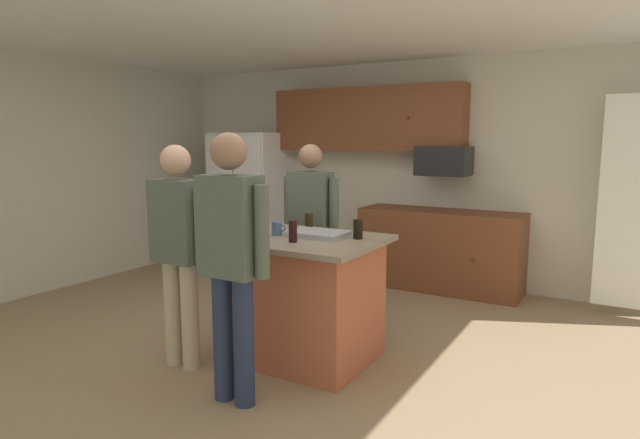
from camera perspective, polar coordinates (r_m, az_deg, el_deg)
name	(u,v)px	position (r m, az deg, el deg)	size (l,w,h in m)	color
floor	(269,351)	(4.45, -5.43, -13.81)	(7.04, 7.04, 0.00)	#937A5B
ceiling	(264,13)	(4.21, -5.97, 21.01)	(7.04, 7.04, 0.00)	white
back_wall	(403,172)	(6.60, 8.81, 5.08)	(6.40, 0.10, 2.60)	beige
side_wall_left	(23,176)	(6.54, -29.06, 4.08)	(0.10, 5.60, 2.60)	beige
cabinet_run_upper	(367,119)	(6.57, 4.98, 10.59)	(2.40, 0.38, 0.75)	brown
cabinet_run_lower	(440,250)	(6.21, 12.70, -3.16)	(1.80, 0.63, 0.90)	brown
refrigerator	(251,199)	(7.26, -7.37, 2.14)	(0.92, 0.76, 1.77)	white
microwave_over_range	(444,161)	(6.11, 13.07, 6.10)	(0.56, 0.40, 0.32)	black
kitchen_island	(300,297)	(4.17, -2.11, -8.27)	(1.22, 0.95, 0.95)	#AD5638
person_guest_by_door	(311,221)	(4.89, -0.99, -0.17)	(0.57, 0.22, 1.65)	#383842
person_host_foreground	(231,250)	(3.38, -9.45, -3.25)	(0.57, 0.23, 1.73)	#232D4C
person_elder_center	(179,242)	(4.03, -14.84, -2.29)	(0.57, 0.22, 1.65)	tan
mug_ceramic_white	(277,228)	(4.14, -4.59, -0.93)	(0.12, 0.08, 0.11)	#4C6B99
glass_dark_ale	(293,231)	(3.85, -2.91, -1.28)	(0.06, 0.06, 0.16)	black
glass_pilsner	(231,227)	(4.07, -9.52, -0.81)	(0.07, 0.07, 0.16)	black
glass_stout_tall	(309,222)	(4.35, -1.21, -0.24)	(0.07, 0.07, 0.14)	black
glass_short_whisky	(358,229)	(3.98, 4.07, -1.04)	(0.07, 0.07, 0.14)	black
tumbler_amber	(262,229)	(4.01, -6.20, -1.04)	(0.06, 0.06, 0.14)	black
serving_tray	(317,234)	(4.06, -0.28, -1.56)	(0.44, 0.30, 0.04)	#B7B7BC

